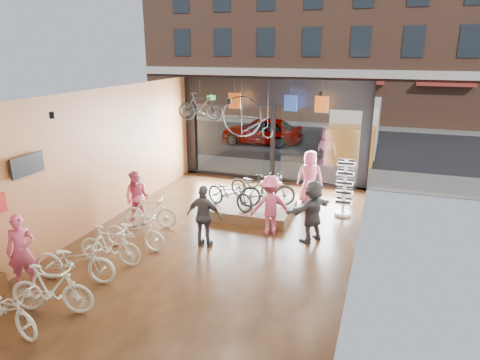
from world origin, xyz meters
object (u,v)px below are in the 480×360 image
at_px(street_car, 262,131).
at_px(floor_bike_0, 6,308).
at_px(floor_bike_1, 52,289).
at_px(floor_bike_4, 135,232).
at_px(floor_bike_3, 110,245).
at_px(customer_3, 270,205).
at_px(display_bike_right, 254,186).
at_px(sunglasses_rack, 344,188).
at_px(customer_2, 204,216).
at_px(floor_bike_2, 75,261).
at_px(hung_bike, 200,107).
at_px(customer_1, 137,198).
at_px(penny_farthing, 250,119).
at_px(display_platform, 252,210).
at_px(customer_5, 312,211).
at_px(box_truck, 354,130).
at_px(customer_0, 21,251).
at_px(floor_bike_5, 150,212).
at_px(display_bike_left, 230,193).
at_px(display_bike_mid, 267,191).
at_px(customer_4, 310,177).

height_order(street_car, floor_bike_0, street_car).
relative_size(floor_bike_1, floor_bike_4, 0.98).
bearing_deg(floor_bike_3, customer_3, -50.85).
bearing_deg(display_bike_right, floor_bike_4, 166.89).
bearing_deg(sunglasses_rack, customer_2, -129.89).
distance_m(floor_bike_2, hung_bike, 7.20).
bearing_deg(hung_bike, customer_1, 167.81).
height_order(floor_bike_3, floor_bike_4, floor_bike_3).
height_order(street_car, penny_farthing, penny_farthing).
bearing_deg(display_platform, customer_5, -31.38).
xyz_separation_m(sunglasses_rack, hung_bike, (-5.06, 0.97, 2.07)).
relative_size(floor_bike_2, customer_3, 1.12).
height_order(box_truck, customer_0, box_truck).
xyz_separation_m(customer_2, customer_3, (1.37, 1.27, 0.01)).
distance_m(floor_bike_2, display_bike_right, 5.94).
bearing_deg(floor_bike_5, box_truck, -36.64).
distance_m(floor_bike_2, floor_bike_4, 1.81).
relative_size(floor_bike_1, floor_bike_3, 1.05).
xyz_separation_m(floor_bike_0, customer_3, (3.32, 5.55, 0.37)).
distance_m(floor_bike_1, hung_bike, 8.23).
bearing_deg(display_bike_right, customer_2, -172.22).
bearing_deg(customer_5, customer_1, -49.75).
distance_m(customer_0, hung_bike, 7.62).
height_order(street_car, box_truck, box_truck).
distance_m(display_bike_left, customer_3, 1.62).
relative_size(floor_bike_3, display_platform, 0.65).
height_order(display_bike_mid, customer_1, customer_1).
relative_size(floor_bike_5, penny_farthing, 0.86).
xyz_separation_m(floor_bike_4, floor_bike_5, (-0.33, 1.30, 0.02)).
relative_size(street_car, display_bike_right, 2.51).
relative_size(floor_bike_5, hung_bike, 0.98).
bearing_deg(floor_bike_4, customer_3, -57.34).
bearing_deg(customer_0, floor_bike_4, 30.28).
distance_m(display_bike_right, customer_1, 3.56).
relative_size(floor_bike_0, sunglasses_rack, 1.00).
relative_size(floor_bike_2, display_platform, 0.77).
relative_size(box_truck, penny_farthing, 3.45).
relative_size(floor_bike_5, customer_1, 1.00).
relative_size(street_car, display_platform, 1.75).
height_order(customer_0, sunglasses_rack, sunglasses_rack).
relative_size(display_platform, customer_4, 1.40).
distance_m(display_bike_left, penny_farthing, 3.43).
distance_m(floor_bike_3, sunglasses_rack, 6.86).
xyz_separation_m(floor_bike_5, display_platform, (2.42, 1.85, -0.31)).
bearing_deg(customer_3, box_truck, -123.37).
relative_size(floor_bike_0, floor_bike_4, 1.02).
bearing_deg(display_bike_left, floor_bike_1, -173.61).
relative_size(floor_bike_0, floor_bike_3, 1.09).
distance_m(street_car, penny_farthing, 7.54).
distance_m(display_bike_mid, customer_0, 6.64).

